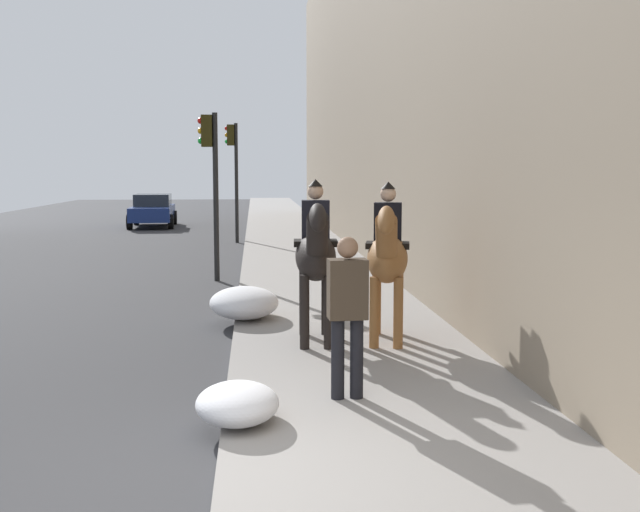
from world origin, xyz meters
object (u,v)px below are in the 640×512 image
object	(u,v)px
mounted_horse_far	(387,256)
pedestrian_greeting	(347,306)
car_near_lane	(153,210)
traffic_light_far_curb	(234,163)
traffic_light_near_curb	(211,169)
mounted_horse_near	(316,254)

from	to	relation	value
mounted_horse_far	pedestrian_greeting	world-z (taller)	mounted_horse_far
mounted_horse_far	car_near_lane	world-z (taller)	mounted_horse_far
mounted_horse_far	traffic_light_far_curb	xyz separation A→B (m)	(16.06, 2.50, 1.39)
mounted_horse_far	traffic_light_far_curb	bearing A→B (deg)	-160.01
car_near_lane	traffic_light_near_curb	world-z (taller)	traffic_light_near_curb
mounted_horse_far	traffic_light_near_curb	size ratio (longest dim) A/B	0.59
car_near_lane	traffic_light_near_curb	distance (m)	17.43
traffic_light_near_curb	car_near_lane	bearing A→B (deg)	11.72
traffic_light_near_curb	traffic_light_far_curb	xyz separation A→B (m)	(9.12, -0.26, 0.20)
pedestrian_greeting	traffic_light_far_curb	world-z (taller)	traffic_light_far_curb
mounted_horse_near	car_near_lane	size ratio (longest dim) A/B	0.49
mounted_horse_near	car_near_lane	xyz separation A→B (m)	(23.88, 5.30, -0.61)
pedestrian_greeting	car_near_lane	xyz separation A→B (m)	(26.49, 5.42, -0.35)
pedestrian_greeting	traffic_light_near_curb	world-z (taller)	traffic_light_near_curb
mounted_horse_near	mounted_horse_far	world-z (taller)	mounted_horse_near
mounted_horse_far	car_near_lane	distance (m)	24.74
pedestrian_greeting	mounted_horse_near	bearing A→B (deg)	-0.18
pedestrian_greeting	traffic_light_near_curb	size ratio (longest dim) A/B	0.45
car_near_lane	traffic_light_far_curb	xyz separation A→B (m)	(-7.86, -3.78, 1.97)
car_near_lane	traffic_light_far_curb	size ratio (longest dim) A/B	1.14
mounted_horse_near	traffic_light_far_curb	distance (m)	16.14
mounted_horse_near	traffic_light_near_curb	distance (m)	7.21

